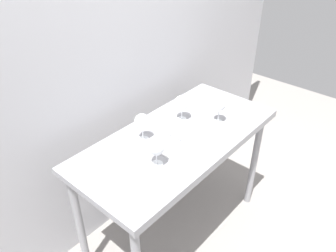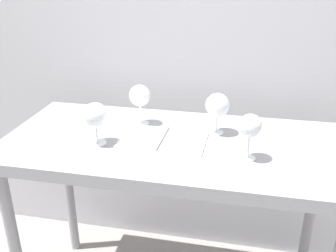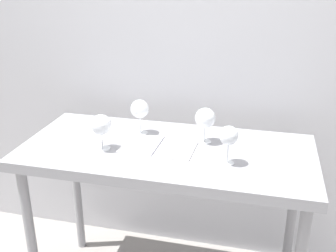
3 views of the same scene
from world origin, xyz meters
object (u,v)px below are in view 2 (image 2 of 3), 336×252
wine_glass_near_left (95,116)px  tasting_sheet_lower (96,122)px  wine_glass_near_right (250,127)px  wine_glass_far_left (140,97)px  tasting_sheet_upper (283,137)px  open_notebook (163,139)px  wine_glass_far_right (217,106)px

wine_glass_near_left → tasting_sheet_lower: bearing=113.4°
wine_glass_near_right → wine_glass_far_left: bearing=153.7°
wine_glass_near_left → tasting_sheet_upper: bearing=15.9°
wine_glass_near_left → wine_glass_near_right: bearing=-0.9°
open_notebook → tasting_sheet_upper: open_notebook is taller
wine_glass_far_left → wine_glass_near_right: 0.53m
wine_glass_far_left → tasting_sheet_upper: (0.62, -0.01, -0.13)m
wine_glass_far_right → open_notebook: bearing=-150.9°
wine_glass_far_left → wine_glass_far_right: bearing=-5.2°
wine_glass_near_left → open_notebook: wine_glass_near_left is taller
open_notebook → tasting_sheet_upper: bearing=16.5°
wine_glass_far_left → wine_glass_near_right: size_ratio=1.02×
wine_glass_near_right → tasting_sheet_upper: wine_glass_near_right is taller
wine_glass_far_left → open_notebook: (0.14, -0.14, -0.13)m
open_notebook → tasting_sheet_upper: size_ratio=1.44×
wine_glass_far_left → tasting_sheet_upper: size_ratio=0.74×
wine_glass_near_left → wine_glass_near_right: (0.59, -0.01, 0.01)m
wine_glass_far_right → wine_glass_near_left: bearing=-157.0°
wine_glass_far_left → open_notebook: 0.24m
wine_glass_far_left → wine_glass_near_left: size_ratio=1.05×
tasting_sheet_upper → wine_glass_far_right: bearing=171.2°
open_notebook → wine_glass_far_right: bearing=30.6°
wine_glass_far_left → open_notebook: wine_glass_far_left is taller
tasting_sheet_upper → wine_glass_far_left: bearing=166.6°
open_notebook → wine_glass_near_left: bearing=-160.9°
wine_glass_far_left → wine_glass_near_right: (0.48, -0.23, 0.00)m
wine_glass_near_right → tasting_sheet_lower: wine_glass_near_right is taller
wine_glass_far_left → tasting_sheet_lower: wine_glass_far_left is taller
tasting_sheet_upper → wine_glass_near_right: bearing=-135.4°
wine_glass_far_right → tasting_sheet_upper: wine_glass_far_right is taller
wine_glass_far_left → tasting_sheet_lower: 0.24m
wine_glass_near_left → tasting_sheet_upper: 0.78m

